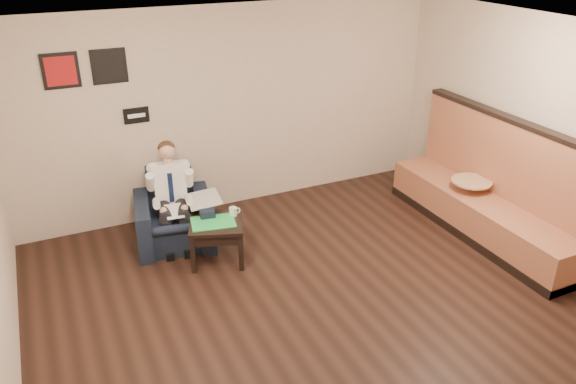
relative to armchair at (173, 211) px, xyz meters
name	(u,v)px	position (x,y,z in m)	size (l,w,h in m)	color
ground	(337,318)	(1.11, -2.23, -0.45)	(6.00, 6.00, 0.00)	black
wall_back	(233,110)	(1.11, 0.77, 0.95)	(6.00, 0.02, 2.80)	beige
wall_right	(573,148)	(4.11, -2.23, 0.95)	(0.02, 6.00, 2.80)	beige
ceiling	(350,45)	(1.11, -2.23, 2.35)	(6.00, 6.00, 0.02)	white
seating_sign	(136,115)	(-0.19, 0.76, 1.05)	(0.32, 0.02, 0.20)	black
art_print_left	(61,71)	(-0.99, 0.76, 1.70)	(0.42, 0.03, 0.42)	#B41618
art_print_right	(109,66)	(-0.44, 0.76, 1.70)	(0.42, 0.03, 0.42)	black
armchair	(173,211)	(0.00, 0.00, 0.00)	(0.93, 0.93, 0.90)	black
seated_man	(173,203)	(-0.02, -0.12, 0.17)	(0.59, 0.88, 1.24)	white
lap_papers	(174,211)	(-0.04, -0.21, 0.10)	(0.21, 0.29, 0.01)	white
newspaper	(204,199)	(0.36, -0.16, 0.16)	(0.39, 0.49, 0.01)	silver
side_table	(217,240)	(0.37, -0.60, -0.20)	(0.62, 0.62, 0.51)	black
green_folder	(213,222)	(0.33, -0.61, 0.07)	(0.51, 0.36, 0.01)	#2BD959
coffee_mug	(233,211)	(0.60, -0.54, 0.11)	(0.09, 0.09, 0.11)	white
smartphone	(221,214)	(0.48, -0.45, 0.06)	(0.16, 0.08, 0.01)	black
banquette	(487,180)	(3.70, -1.44, 0.31)	(0.71, 2.97, 1.52)	#A25D3E
cafe_table	(468,203)	(3.70, -1.19, -0.12)	(0.53, 0.53, 0.65)	tan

